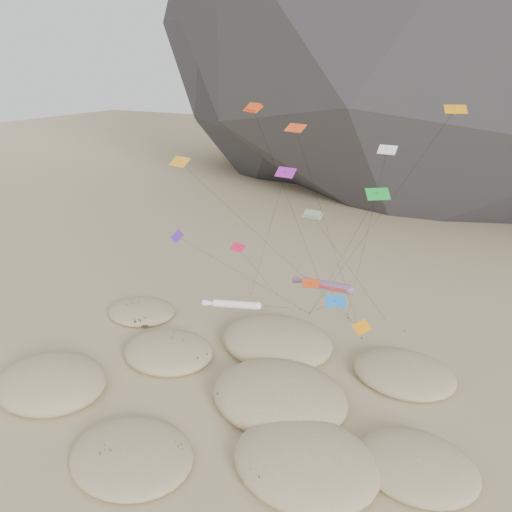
# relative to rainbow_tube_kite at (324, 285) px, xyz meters

# --- Properties ---
(ground) EXTENTS (500.00, 500.00, 0.00)m
(ground) POSITION_rel_rainbow_tube_kite_xyz_m (-6.15, -10.82, -11.47)
(ground) COLOR #CCB789
(ground) RESTS_ON ground
(dunes) EXTENTS (50.51, 34.13, 4.07)m
(dunes) POSITION_rel_rainbow_tube_kite_xyz_m (-6.37, -6.58, -10.73)
(dunes) COLOR #CCB789
(dunes) RESTS_ON ground
(dune_grass) EXTENTS (44.72, 28.81, 1.56)m
(dune_grass) POSITION_rel_rainbow_tube_kite_xyz_m (-6.09, -7.12, -10.61)
(dune_grass) COLOR black
(dune_grass) RESTS_ON ground
(kite_stakes) EXTENTS (23.35, 6.49, 0.30)m
(kite_stakes) POSITION_rel_rainbow_tube_kite_xyz_m (-5.19, 14.40, -11.32)
(kite_stakes) COLOR #3F2D1E
(kite_stakes) RESTS_ON ground
(rainbow_tube_kite) EXTENTS (7.19, 15.47, 12.28)m
(rainbow_tube_kite) POSITION_rel_rainbow_tube_kite_xyz_m (0.00, 0.00, 0.00)
(rainbow_tube_kite) COLOR #FF261A
(rainbow_tube_kite) RESTS_ON ground
(white_tube_kite) EXTENTS (6.51, 19.50, 9.80)m
(white_tube_kite) POSITION_rel_rainbow_tube_kite_xyz_m (-8.53, -4.40, -2.33)
(white_tube_kite) COLOR white
(white_tube_kite) RESTS_ON ground
(orange_parafoil) EXTENTS (6.16, 15.54, 29.28)m
(orange_parafoil) POSITION_rel_rainbow_tube_kite_xyz_m (-9.73, 2.59, 16.91)
(orange_parafoil) COLOR #EF3E0C
(orange_parafoil) RESTS_ON ground
(multi_parafoil) EXTENTS (8.11, 12.46, 18.01)m
(multi_parafoil) POSITION_rel_rainbow_tube_kite_xyz_m (-3.32, 4.48, 5.88)
(multi_parafoil) COLOR orange
(multi_parafoil) RESTS_ON ground
(delta_kites) EXTENTS (29.74, 22.00, 29.42)m
(delta_kites) POSITION_rel_rainbow_tube_kite_xyz_m (-3.40, 0.88, 7.22)
(delta_kites) COLOR #BF3B12
(delta_kites) RESTS_ON ground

